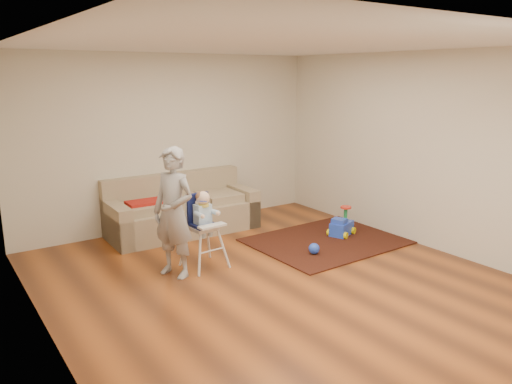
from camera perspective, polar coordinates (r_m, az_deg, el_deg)
ground at (r=6.01m, az=2.19°, el=-10.05°), size 5.50×5.50×0.00m
room_envelope at (r=5.97m, az=-0.69°, el=8.43°), size 5.04×5.52×2.72m
sofa at (r=7.71m, az=-8.42°, el=-1.44°), size 2.29×0.98×0.88m
side_table at (r=7.46m, az=-14.50°, el=-3.92°), size 0.45×0.45×0.45m
area_rug at (r=7.42m, az=8.31°, el=-5.49°), size 2.22×1.69×0.02m
ride_on_toy at (r=7.62m, az=9.78°, el=-3.32°), size 0.46×0.39×0.42m
toy_ball at (r=6.81m, az=6.65°, el=-6.44°), size 0.15×0.15×0.15m
high_chair at (r=6.28m, az=-5.99°, el=-4.42°), size 0.49×0.49×0.99m
adult at (r=5.99m, az=-9.40°, el=-2.35°), size 0.58×0.68×1.57m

